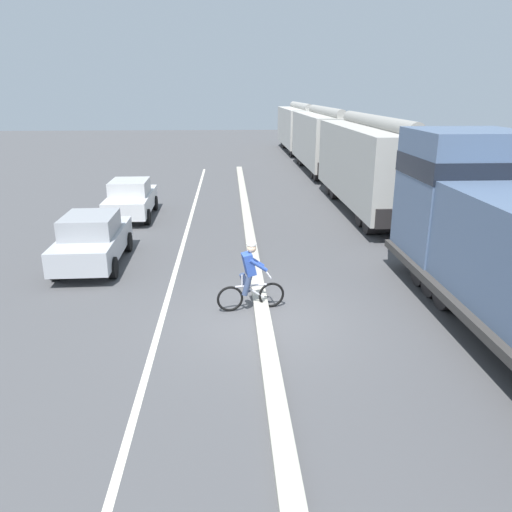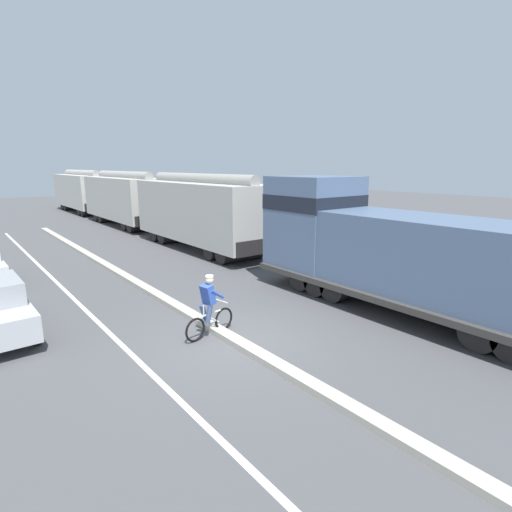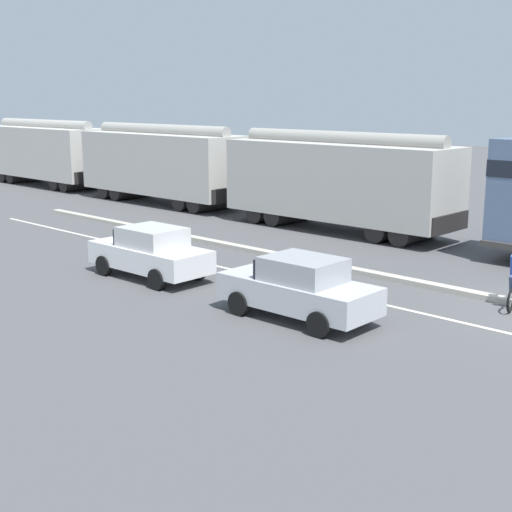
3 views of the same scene
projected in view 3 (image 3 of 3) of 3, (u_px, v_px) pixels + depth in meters
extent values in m
cube|color=#B2AD9E|center=(356.00, 271.00, 22.94)|extent=(0.36, 36.00, 0.16)
cube|color=silver|center=(309.00, 287.00, 21.26)|extent=(0.14, 36.00, 0.01)
cube|color=#AEABA4|center=(338.00, 180.00, 29.82)|extent=(2.90, 10.40, 3.10)
cylinder|color=gray|center=(339.00, 138.00, 29.45)|extent=(0.60, 9.88, 0.60)
cube|color=black|center=(248.00, 197.00, 33.60)|extent=(2.61, 0.10, 0.70)
cube|color=black|center=(450.00, 223.00, 26.57)|extent=(2.61, 0.10, 0.70)
cylinder|color=black|center=(271.00, 211.00, 32.72)|extent=(2.46, 0.90, 0.90)
cylinder|color=black|center=(289.00, 213.00, 31.99)|extent=(2.46, 0.90, 0.90)
cylinder|color=black|center=(391.00, 228.00, 28.40)|extent=(2.46, 0.90, 0.90)
cylinder|color=black|center=(415.00, 231.00, 27.66)|extent=(2.46, 0.90, 0.90)
cube|color=#B4B2AA|center=(162.00, 163.00, 37.60)|extent=(2.90, 10.40, 3.10)
cylinder|color=#999790|center=(161.00, 130.00, 37.22)|extent=(0.60, 9.88, 0.60)
cube|color=black|center=(105.00, 178.00, 41.38)|extent=(2.61, 0.10, 0.70)
cube|color=black|center=(232.00, 195.00, 34.34)|extent=(2.61, 0.10, 0.70)
cylinder|color=black|center=(120.00, 189.00, 40.50)|extent=(2.46, 0.90, 0.90)
cylinder|color=black|center=(132.00, 191.00, 39.76)|extent=(2.46, 0.90, 0.90)
cylinder|color=black|center=(196.00, 200.00, 36.18)|extent=(2.46, 0.90, 0.90)
cylinder|color=black|center=(211.00, 202.00, 35.44)|extent=(2.46, 0.90, 0.90)
cube|color=beige|center=(46.00, 152.00, 45.37)|extent=(2.90, 10.40, 3.10)
cylinder|color=#A09E97|center=(44.00, 124.00, 45.00)|extent=(0.60, 9.88, 0.60)
cube|color=black|center=(7.00, 165.00, 49.15)|extent=(2.61, 0.10, 0.70)
cube|color=black|center=(94.00, 177.00, 42.12)|extent=(2.61, 0.10, 0.70)
cylinder|color=black|center=(18.00, 174.00, 48.27)|extent=(2.46, 0.90, 0.90)
cylinder|color=black|center=(26.00, 175.00, 47.54)|extent=(2.46, 0.90, 0.90)
cylinder|color=black|center=(70.00, 182.00, 43.95)|extent=(2.46, 0.90, 0.90)
cylinder|color=black|center=(80.00, 183.00, 43.21)|extent=(2.46, 0.90, 0.90)
cube|color=#B7BABF|center=(298.00, 293.00, 18.13)|extent=(1.78, 4.23, 0.70)
cube|color=#9C9EA2|center=(303.00, 269.00, 17.89)|extent=(1.54, 1.93, 0.60)
cube|color=#1E232D|center=(273.00, 265.00, 18.55)|extent=(1.43, 0.15, 0.51)
cylinder|color=black|center=(239.00, 303.00, 18.47)|extent=(0.23, 0.64, 0.64)
cylinder|color=black|center=(280.00, 291.00, 19.64)|extent=(0.23, 0.64, 0.64)
cylinder|color=black|center=(320.00, 324.00, 16.77)|extent=(0.23, 0.64, 0.64)
cylinder|color=black|center=(358.00, 309.00, 17.93)|extent=(0.23, 0.64, 0.64)
cube|color=silver|center=(150.00, 257.00, 22.27)|extent=(1.77, 4.23, 0.70)
cube|color=beige|center=(152.00, 237.00, 22.03)|extent=(1.53, 1.93, 0.60)
cube|color=#1E232D|center=(132.00, 234.00, 22.70)|extent=(1.43, 0.14, 0.51)
cylinder|color=black|center=(104.00, 265.00, 22.63)|extent=(0.23, 0.64, 0.64)
cylinder|color=black|center=(144.00, 257.00, 23.79)|extent=(0.23, 0.64, 0.64)
cylinder|color=black|center=(157.00, 279.00, 20.91)|extent=(0.23, 0.64, 0.64)
cylinder|color=black|center=(198.00, 270.00, 22.08)|extent=(0.23, 0.64, 0.64)
torus|color=black|center=(511.00, 301.00, 18.67)|extent=(0.66, 0.18, 0.66)
cylinder|color=#38476B|center=(512.00, 284.00, 18.98)|extent=(0.32, 0.19, 0.52)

